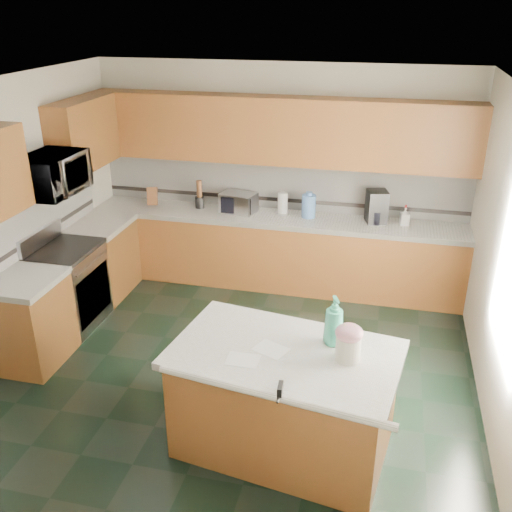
% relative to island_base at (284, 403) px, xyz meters
% --- Properties ---
extents(floor, '(4.60, 4.60, 0.00)m').
position_rel_island_base_xyz_m(floor, '(-0.66, 0.87, -0.43)').
color(floor, black).
rests_on(floor, ground).
extents(ceiling, '(4.60, 4.60, 0.00)m').
position_rel_island_base_xyz_m(ceiling, '(-0.66, 0.87, 2.27)').
color(ceiling, white).
rests_on(ceiling, ground).
extents(wall_back, '(4.60, 0.04, 2.70)m').
position_rel_island_base_xyz_m(wall_back, '(-0.66, 3.19, 0.92)').
color(wall_back, beige).
rests_on(wall_back, ground).
extents(wall_front, '(4.60, 0.04, 2.70)m').
position_rel_island_base_xyz_m(wall_front, '(-0.66, -1.45, 0.92)').
color(wall_front, beige).
rests_on(wall_front, ground).
extents(wall_left, '(0.04, 4.60, 2.70)m').
position_rel_island_base_xyz_m(wall_left, '(-2.98, 0.87, 0.92)').
color(wall_left, beige).
rests_on(wall_left, ground).
extents(wall_right, '(0.04, 4.60, 2.70)m').
position_rel_island_base_xyz_m(wall_right, '(1.66, 0.87, 0.92)').
color(wall_right, beige).
rests_on(wall_right, ground).
extents(back_base_cab, '(4.60, 0.60, 0.86)m').
position_rel_island_base_xyz_m(back_base_cab, '(-0.66, 2.87, 0.00)').
color(back_base_cab, '#3E250F').
rests_on(back_base_cab, ground).
extents(back_countertop, '(4.60, 0.64, 0.06)m').
position_rel_island_base_xyz_m(back_countertop, '(-0.66, 2.87, 0.46)').
color(back_countertop, white).
rests_on(back_countertop, back_base_cab).
extents(back_upper_cab, '(4.60, 0.33, 0.78)m').
position_rel_island_base_xyz_m(back_upper_cab, '(-0.66, 3.01, 1.51)').
color(back_upper_cab, '#3E250F').
rests_on(back_upper_cab, wall_back).
extents(back_backsplash, '(4.60, 0.02, 0.63)m').
position_rel_island_base_xyz_m(back_backsplash, '(-0.66, 3.16, 0.81)').
color(back_backsplash, silver).
rests_on(back_backsplash, back_countertop).
extents(back_accent_band, '(4.60, 0.01, 0.05)m').
position_rel_island_base_xyz_m(back_accent_band, '(-0.66, 3.15, 0.61)').
color(back_accent_band, black).
rests_on(back_accent_band, back_countertop).
extents(left_base_cab_rear, '(0.60, 0.82, 0.86)m').
position_rel_island_base_xyz_m(left_base_cab_rear, '(-2.66, 2.16, 0.00)').
color(left_base_cab_rear, '#3E250F').
rests_on(left_base_cab_rear, ground).
extents(left_counter_rear, '(0.64, 0.82, 0.06)m').
position_rel_island_base_xyz_m(left_counter_rear, '(-2.66, 2.16, 0.46)').
color(left_counter_rear, white).
rests_on(left_counter_rear, left_base_cab_rear).
extents(left_base_cab_front, '(0.60, 0.72, 0.86)m').
position_rel_island_base_xyz_m(left_base_cab_front, '(-2.66, 0.63, 0.00)').
color(left_base_cab_front, '#3E250F').
rests_on(left_base_cab_front, ground).
extents(left_counter_front, '(0.64, 0.72, 0.06)m').
position_rel_island_base_xyz_m(left_counter_front, '(-2.66, 0.63, 0.46)').
color(left_counter_front, white).
rests_on(left_counter_front, left_base_cab_front).
extents(left_backsplash, '(0.02, 2.30, 0.63)m').
position_rel_island_base_xyz_m(left_backsplash, '(-2.95, 1.42, 0.81)').
color(left_backsplash, silver).
rests_on(left_backsplash, wall_left).
extents(left_accent_band, '(0.01, 2.30, 0.05)m').
position_rel_island_base_xyz_m(left_accent_band, '(-2.95, 1.42, 0.61)').
color(left_accent_band, black).
rests_on(left_accent_band, wall_left).
extents(left_upper_cab_rear, '(0.33, 1.09, 0.78)m').
position_rel_island_base_xyz_m(left_upper_cab_rear, '(-2.80, 2.30, 1.51)').
color(left_upper_cab_rear, '#3E250F').
rests_on(left_upper_cab_rear, wall_left).
extents(range_body, '(0.60, 0.76, 0.88)m').
position_rel_island_base_xyz_m(range_body, '(-2.66, 1.37, 0.01)').
color(range_body, '#B7B7BC').
rests_on(range_body, ground).
extents(range_oven_door, '(0.02, 0.68, 0.55)m').
position_rel_island_base_xyz_m(range_oven_door, '(-2.37, 1.37, -0.03)').
color(range_oven_door, black).
rests_on(range_oven_door, range_body).
extents(range_cooktop, '(0.62, 0.78, 0.04)m').
position_rel_island_base_xyz_m(range_cooktop, '(-2.66, 1.37, 0.47)').
color(range_cooktop, black).
rests_on(range_cooktop, range_body).
extents(range_handle, '(0.02, 0.66, 0.02)m').
position_rel_island_base_xyz_m(range_handle, '(-2.34, 1.37, 0.35)').
color(range_handle, '#B7B7BC').
rests_on(range_handle, range_body).
extents(range_backguard, '(0.06, 0.76, 0.18)m').
position_rel_island_base_xyz_m(range_backguard, '(-2.92, 1.37, 0.59)').
color(range_backguard, '#B7B7BC').
rests_on(range_backguard, range_body).
extents(microwave, '(0.50, 0.73, 0.41)m').
position_rel_island_base_xyz_m(microwave, '(-2.66, 1.37, 1.30)').
color(microwave, '#B7B7BC').
rests_on(microwave, wall_left).
extents(island_base, '(1.73, 1.15, 0.86)m').
position_rel_island_base_xyz_m(island_base, '(0.00, 0.00, 0.00)').
color(island_base, '#3E250F').
rests_on(island_base, ground).
extents(island_top, '(1.84, 1.26, 0.06)m').
position_rel_island_base_xyz_m(island_top, '(0.00, 0.00, 0.46)').
color(island_top, white).
rests_on(island_top, island_base).
extents(island_bullnose, '(1.70, 0.31, 0.06)m').
position_rel_island_base_xyz_m(island_bullnose, '(0.00, -0.51, 0.46)').
color(island_bullnose, white).
rests_on(island_bullnose, island_base).
extents(treat_jar, '(0.23, 0.23, 0.19)m').
position_rel_island_base_xyz_m(treat_jar, '(0.47, 0.00, 0.59)').
color(treat_jar, silver).
rests_on(treat_jar, island_top).
extents(treat_jar_lid, '(0.21, 0.21, 0.13)m').
position_rel_island_base_xyz_m(treat_jar_lid, '(0.47, 0.00, 0.71)').
color(treat_jar_lid, pink).
rests_on(treat_jar_lid, treat_jar).
extents(treat_jar_knob, '(0.07, 0.02, 0.02)m').
position_rel_island_base_xyz_m(treat_jar_knob, '(0.47, 0.00, 0.76)').
color(treat_jar_knob, tan).
rests_on(treat_jar_knob, treat_jar_lid).
extents(treat_jar_knob_end_l, '(0.04, 0.04, 0.04)m').
position_rel_island_base_xyz_m(treat_jar_knob_end_l, '(0.43, 0.00, 0.76)').
color(treat_jar_knob_end_l, tan).
rests_on(treat_jar_knob_end_l, treat_jar_lid).
extents(treat_jar_knob_end_r, '(0.04, 0.04, 0.04)m').
position_rel_island_base_xyz_m(treat_jar_knob_end_r, '(0.50, 0.00, 0.76)').
color(treat_jar_knob_end_r, tan).
rests_on(treat_jar_knob_end_r, treat_jar_lid).
extents(soap_bottle_island, '(0.20, 0.20, 0.40)m').
position_rel_island_base_xyz_m(soap_bottle_island, '(0.34, 0.19, 0.69)').
color(soap_bottle_island, teal).
rests_on(soap_bottle_island, island_top).
extents(paper_sheet_a, '(0.24, 0.18, 0.00)m').
position_rel_island_base_xyz_m(paper_sheet_a, '(-0.28, -0.19, 0.49)').
color(paper_sheet_a, white).
rests_on(paper_sheet_a, island_top).
extents(paper_sheet_b, '(0.30, 0.27, 0.00)m').
position_rel_island_base_xyz_m(paper_sheet_b, '(-0.11, -0.00, 0.49)').
color(paper_sheet_b, white).
rests_on(paper_sheet_b, island_top).
extents(clamp_body, '(0.04, 0.11, 0.10)m').
position_rel_island_base_xyz_m(clamp_body, '(0.06, -0.49, 0.50)').
color(clamp_body, black).
rests_on(clamp_body, island_top).
extents(clamp_handle, '(0.02, 0.08, 0.02)m').
position_rel_island_base_xyz_m(clamp_handle, '(0.06, -0.55, 0.48)').
color(clamp_handle, black).
rests_on(clamp_handle, island_top).
extents(knife_block, '(0.17, 0.20, 0.25)m').
position_rel_island_base_xyz_m(knife_block, '(-2.29, 2.92, 0.61)').
color(knife_block, '#472814').
rests_on(knife_block, back_countertop).
extents(utensil_crock, '(0.12, 0.12, 0.15)m').
position_rel_island_base_xyz_m(utensil_crock, '(-1.66, 2.95, 0.56)').
color(utensil_crock, black).
rests_on(utensil_crock, back_countertop).
extents(utensil_bundle, '(0.07, 0.07, 0.21)m').
position_rel_island_base_xyz_m(utensil_bundle, '(-1.66, 2.95, 0.74)').
color(utensil_bundle, '#472814').
rests_on(utensil_bundle, utensil_crock).
extents(toaster_oven, '(0.47, 0.37, 0.24)m').
position_rel_island_base_xyz_m(toaster_oven, '(-1.14, 2.92, 0.61)').
color(toaster_oven, '#B7B7BC').
rests_on(toaster_oven, back_countertop).
extents(toaster_oven_door, '(0.38, 0.01, 0.20)m').
position_rel_island_base_xyz_m(toaster_oven_door, '(-1.14, 2.79, 0.61)').
color(toaster_oven_door, black).
rests_on(toaster_oven_door, toaster_oven).
extents(paper_towel, '(0.12, 0.12, 0.27)m').
position_rel_island_base_xyz_m(paper_towel, '(-0.59, 2.97, 0.62)').
color(paper_towel, white).
rests_on(paper_towel, back_countertop).
extents(paper_towel_base, '(0.18, 0.18, 0.01)m').
position_rel_island_base_xyz_m(paper_towel_base, '(-0.59, 2.97, 0.50)').
color(paper_towel_base, '#B7B7BC').
rests_on(paper_towel_base, back_countertop).
extents(water_jug, '(0.17, 0.17, 0.28)m').
position_rel_island_base_xyz_m(water_jug, '(-0.26, 2.93, 0.63)').
color(water_jug, '#4E7CBF').
rests_on(water_jug, back_countertop).
extents(water_jug_neck, '(0.08, 0.08, 0.04)m').
position_rel_island_base_xyz_m(water_jug_neck, '(-0.26, 2.93, 0.79)').
color(water_jug_neck, '#4E7CBF').
rests_on(water_jug_neck, water_jug).
extents(coffee_maker, '(0.28, 0.30, 0.39)m').
position_rel_island_base_xyz_m(coffee_maker, '(0.54, 2.95, 0.68)').
color(coffee_maker, black).
rests_on(coffee_maker, back_countertop).
extents(coffee_carafe, '(0.16, 0.16, 0.16)m').
position_rel_island_base_xyz_m(coffee_carafe, '(0.54, 2.89, 0.57)').
color(coffee_carafe, black).
rests_on(coffee_carafe, back_countertop).
extents(soap_bottle_back, '(0.11, 0.12, 0.22)m').
position_rel_island_base_xyz_m(soap_bottle_back, '(0.87, 2.92, 0.60)').
color(soap_bottle_back, white).
rests_on(soap_bottle_back, back_countertop).
extents(soap_back_cap, '(0.02, 0.02, 0.03)m').
position_rel_island_base_xyz_m(soap_back_cap, '(0.87, 2.92, 0.72)').
color(soap_back_cap, red).
rests_on(soap_back_cap, soap_bottle_back).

